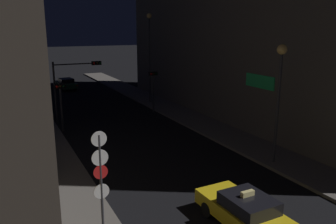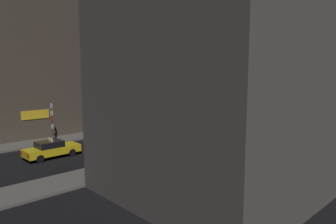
{
  "view_description": "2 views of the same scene",
  "coord_description": "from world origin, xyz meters",
  "px_view_note": "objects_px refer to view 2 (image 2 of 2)",
  "views": [
    {
      "loc": [
        -8.34,
        -3.1,
        7.65
      ],
      "look_at": [
        0.04,
        13.83,
        3.04
      ],
      "focal_mm": 36.74,
      "sensor_mm": 36.0,
      "label": 1
    },
    {
      "loc": [
        24.52,
        -3.79,
        7.13
      ],
      "look_at": [
        0.6,
        18.89,
        2.8
      ],
      "focal_mm": 32.86,
      "sensor_mm": 36.0,
      "label": 2
    }
  ],
  "objects_px": {
    "street_lamp_far_block": "(259,81)",
    "street_lamp_near_block": "(135,100)",
    "sign_pole_left": "(52,119)",
    "traffic_light_right_kerb": "(233,110)",
    "traffic_light_overhead": "(187,98)",
    "far_car": "(264,111)",
    "traffic_light_left_kerb": "(164,106)",
    "taxi": "(51,149)"
  },
  "relations": [
    {
      "from": "taxi",
      "to": "street_lamp_far_block",
      "type": "xyz_separation_m",
      "value": [
        5.83,
        22.73,
        5.32
      ]
    },
    {
      "from": "traffic_light_right_kerb",
      "to": "taxi",
      "type": "bearing_deg",
      "value": -103.63
    },
    {
      "from": "far_car",
      "to": "street_lamp_far_block",
      "type": "bearing_deg",
      "value": -63.94
    },
    {
      "from": "far_car",
      "to": "street_lamp_near_block",
      "type": "height_order",
      "value": "street_lamp_near_block"
    },
    {
      "from": "traffic_light_left_kerb",
      "to": "traffic_light_right_kerb",
      "type": "distance_m",
      "value": 9.14
    },
    {
      "from": "traffic_light_overhead",
      "to": "sign_pole_left",
      "type": "xyz_separation_m",
      "value": [
        -2.51,
        -17.04,
        -1.25
      ]
    },
    {
      "from": "traffic_light_overhead",
      "to": "traffic_light_right_kerb",
      "type": "distance_m",
      "value": 7.26
    },
    {
      "from": "far_car",
      "to": "traffic_light_left_kerb",
      "type": "distance_m",
      "value": 19.35
    },
    {
      "from": "street_lamp_far_block",
      "to": "traffic_light_overhead",
      "type": "bearing_deg",
      "value": -157.67
    },
    {
      "from": "traffic_light_left_kerb",
      "to": "sign_pole_left",
      "type": "relative_size",
      "value": 0.96
    },
    {
      "from": "taxi",
      "to": "far_car",
      "type": "relative_size",
      "value": 0.97
    },
    {
      "from": "traffic_light_overhead",
      "to": "sign_pole_left",
      "type": "relative_size",
      "value": 1.3
    },
    {
      "from": "taxi",
      "to": "far_car",
      "type": "distance_m",
      "value": 35.5
    },
    {
      "from": "traffic_light_left_kerb",
      "to": "sign_pole_left",
      "type": "height_order",
      "value": "sign_pole_left"
    },
    {
      "from": "traffic_light_right_kerb",
      "to": "street_lamp_far_block",
      "type": "height_order",
      "value": "street_lamp_far_block"
    },
    {
      "from": "traffic_light_overhead",
      "to": "street_lamp_near_block",
      "type": "height_order",
      "value": "street_lamp_near_block"
    },
    {
      "from": "traffic_light_overhead",
      "to": "street_lamp_far_block",
      "type": "xyz_separation_m",
      "value": [
        8.36,
        3.43,
        2.39
      ]
    },
    {
      "from": "taxi",
      "to": "traffic_light_right_kerb",
      "type": "distance_m",
      "value": 19.94
    },
    {
      "from": "far_car",
      "to": "traffic_light_right_kerb",
      "type": "height_order",
      "value": "traffic_light_right_kerb"
    },
    {
      "from": "taxi",
      "to": "sign_pole_left",
      "type": "height_order",
      "value": "sign_pole_left"
    },
    {
      "from": "traffic_light_right_kerb",
      "to": "street_lamp_near_block",
      "type": "height_order",
      "value": "street_lamp_near_block"
    },
    {
      "from": "far_car",
      "to": "traffic_light_right_kerb",
      "type": "bearing_deg",
      "value": -72.58
    },
    {
      "from": "traffic_light_overhead",
      "to": "traffic_light_right_kerb",
      "type": "relative_size",
      "value": 1.31
    },
    {
      "from": "far_car",
      "to": "street_lamp_far_block",
      "type": "relative_size",
      "value": 0.52
    },
    {
      "from": "taxi",
      "to": "street_lamp_far_block",
      "type": "height_order",
      "value": "street_lamp_far_block"
    },
    {
      "from": "sign_pole_left",
      "to": "street_lamp_far_block",
      "type": "xyz_separation_m",
      "value": [
        10.86,
        20.47,
        3.64
      ]
    },
    {
      "from": "traffic_light_right_kerb",
      "to": "sign_pole_left",
      "type": "distance_m",
      "value": 19.6
    },
    {
      "from": "traffic_light_overhead",
      "to": "traffic_light_right_kerb",
      "type": "bearing_deg",
      "value": -0.13
    },
    {
      "from": "traffic_light_right_kerb",
      "to": "sign_pole_left",
      "type": "xyz_separation_m",
      "value": [
        -9.7,
        -17.02,
        -0.34
      ]
    },
    {
      "from": "taxi",
      "to": "far_car",
      "type": "xyz_separation_m",
      "value": [
        -0.41,
        35.5,
        -0.0
      ]
    },
    {
      "from": "traffic_light_left_kerb",
      "to": "street_lamp_near_block",
      "type": "relative_size",
      "value": 0.56
    },
    {
      "from": "street_lamp_far_block",
      "to": "street_lamp_near_block",
      "type": "bearing_deg",
      "value": -90.6
    },
    {
      "from": "sign_pole_left",
      "to": "traffic_light_overhead",
      "type": "bearing_deg",
      "value": 81.63
    },
    {
      "from": "traffic_light_left_kerb",
      "to": "taxi",
      "type": "bearing_deg",
      "value": -76.26
    },
    {
      "from": "taxi",
      "to": "sign_pole_left",
      "type": "xyz_separation_m",
      "value": [
        -5.03,
        2.26,
        1.68
      ]
    },
    {
      "from": "traffic_light_left_kerb",
      "to": "street_lamp_near_block",
      "type": "xyz_separation_m",
      "value": [
        9.7,
        -12.12,
        2.28
      ]
    },
    {
      "from": "far_car",
      "to": "traffic_light_overhead",
      "type": "distance_m",
      "value": 16.6
    },
    {
      "from": "traffic_light_overhead",
      "to": "street_lamp_far_block",
      "type": "relative_size",
      "value": 0.57
    },
    {
      "from": "traffic_light_right_kerb",
      "to": "traffic_light_overhead",
      "type": "bearing_deg",
      "value": 179.87
    },
    {
      "from": "street_lamp_far_block",
      "to": "sign_pole_left",
      "type": "bearing_deg",
      "value": -117.95
    },
    {
      "from": "traffic_light_left_kerb",
      "to": "traffic_light_right_kerb",
      "type": "bearing_deg",
      "value": 17.08
    },
    {
      "from": "traffic_light_overhead",
      "to": "street_lamp_far_block",
      "type": "distance_m",
      "value": 9.34
    }
  ]
}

